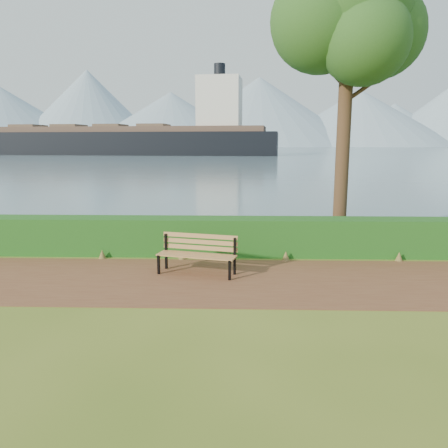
{
  "coord_description": "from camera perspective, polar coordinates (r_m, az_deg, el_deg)",
  "views": [
    {
      "loc": [
        0.33,
        -8.94,
        2.99
      ],
      "look_at": [
        0.02,
        1.2,
        1.1
      ],
      "focal_mm": 35.0,
      "sensor_mm": 36.0,
      "label": 1
    }
  ],
  "objects": [
    {
      "name": "ground",
      "position": [
        9.43,
        -0.37,
        -7.93
      ],
      "size": [
        140.0,
        140.0,
        0.0
      ],
      "primitive_type": "plane",
      "color": "#4B631C",
      "rests_on": "ground"
    },
    {
      "name": "path",
      "position": [
        9.71,
        -0.3,
        -7.34
      ],
      "size": [
        40.0,
        3.4,
        0.01
      ],
      "primitive_type": "cube",
      "color": "brown",
      "rests_on": "ground"
    },
    {
      "name": "hedge",
      "position": [
        11.81,
        0.1,
        -1.62
      ],
      "size": [
        32.0,
        0.85,
        1.0
      ],
      "primitive_type": "cube",
      "color": "#164A15",
      "rests_on": "ground"
    },
    {
      "name": "water",
      "position": [
        268.96,
        1.72,
        9.9
      ],
      "size": [
        700.0,
        510.0,
        0.0
      ],
      "primitive_type": "cube",
      "color": "#445B6E",
      "rests_on": "ground"
    },
    {
      "name": "mountains",
      "position": [
        415.83,
        0.46,
        13.94
      ],
      "size": [
        585.0,
        190.0,
        70.0
      ],
      "color": "#7B93A5",
      "rests_on": "ground"
    },
    {
      "name": "bench",
      "position": [
        10.1,
        -3.44,
        -3.6
      ],
      "size": [
        1.89,
        0.95,
        0.91
      ],
      "rotation": [
        0.0,
        0.0,
        -0.24
      ],
      "color": "black",
      "rests_on": "ground"
    },
    {
      "name": "tree",
      "position": [
        14.21,
        16.02,
        24.7
      ],
      "size": [
        4.54,
        3.73,
        8.82
      ],
      "rotation": [
        0.0,
        0.0,
        -0.06
      ],
      "color": "#3B2818",
      "rests_on": "ground"
    },
    {
      "name": "cargo_ship",
      "position": [
        113.9,
        -11.87,
        10.59
      ],
      "size": [
        79.02,
        20.74,
        23.72
      ],
      "rotation": [
        0.0,
        0.0,
        -0.11
      ],
      "color": "black",
      "rests_on": "ground"
    }
  ]
}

